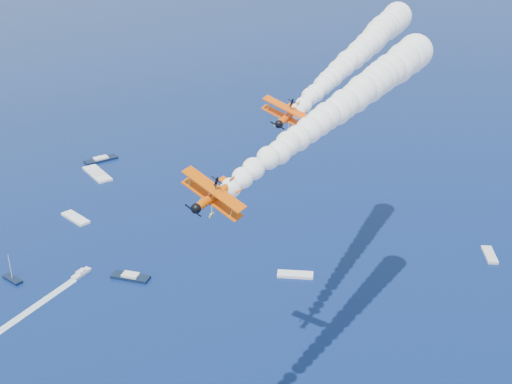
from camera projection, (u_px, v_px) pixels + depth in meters
biplane_lead at (288, 116)px, 98.46m from camera, size 11.19×12.12×8.02m
biplane_trail at (214, 196)px, 75.34m from camera, size 10.42×11.73×8.28m
smoke_trail_lead at (356, 55)px, 121.90m from camera, size 63.16×56.56×10.87m
smoke_trail_trail at (341, 107)px, 96.86m from camera, size 62.78×47.14×10.87m
spectator_boats at (37, 233)px, 183.00m from camera, size 202.09×175.55×0.70m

